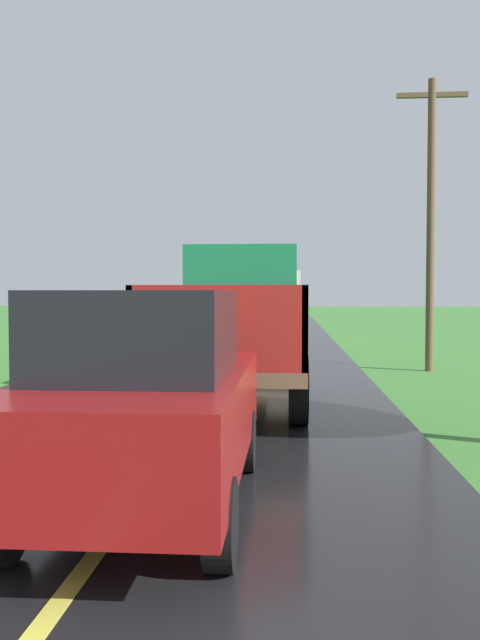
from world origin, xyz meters
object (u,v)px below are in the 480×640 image
banana_truck_far (273,306)px  banana_truck_near (239,321)px  following_car (147,397)px  utility_pole_roadside (431,216)px

banana_truck_far → banana_truck_near: bearing=-91.2°
following_car → utility_pole_roadside: bearing=67.3°
following_car → banana_truck_near: bearing=87.2°
utility_pole_roadside → following_car: (-4.79, -11.45, -2.85)m
banana_truck_far → utility_pole_roadside: (4.19, -9.01, 2.46)m
banana_truck_near → banana_truck_far: bearing=88.8°
banana_truck_far → utility_pole_roadside: 10.24m
banana_truck_near → following_car: size_ratio=1.42×
banana_truck_far → following_car: bearing=-91.7°
following_car → banana_truck_far: bearing=88.3°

